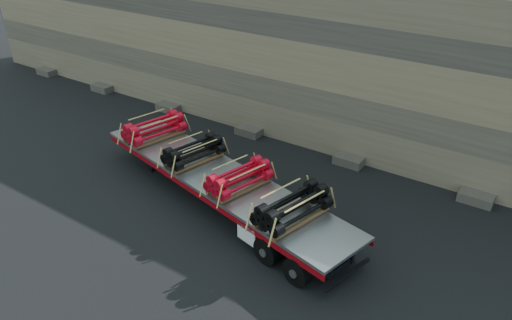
# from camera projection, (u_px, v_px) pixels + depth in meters

# --- Properties ---
(ground) EXTENTS (120.00, 120.00, 0.00)m
(ground) POSITION_uv_depth(u_px,v_px,m) (243.00, 201.00, 18.10)
(ground) COLOR black
(ground) RESTS_ON ground
(rock_wall) EXTENTS (44.00, 3.00, 7.00)m
(rock_wall) POSITION_uv_depth(u_px,v_px,m) (331.00, 62.00, 21.14)
(rock_wall) COLOR #7A6B54
(rock_wall) RESTS_ON ground
(trailer) EXTENTS (11.76, 4.82, 1.16)m
(trailer) POSITION_uv_depth(u_px,v_px,m) (220.00, 190.00, 17.70)
(trailer) COLOR #9D9FA4
(trailer) RESTS_ON ground
(bundle_front) EXTENTS (1.69, 2.56, 0.84)m
(bundle_front) POSITION_uv_depth(u_px,v_px,m) (154.00, 128.00, 19.87)
(bundle_front) COLOR red
(bundle_front) RESTS_ON trailer
(bundle_midfront) EXTENTS (1.55, 2.36, 0.77)m
(bundle_midfront) POSITION_uv_depth(u_px,v_px,m) (193.00, 152.00, 18.19)
(bundle_midfront) COLOR black
(bundle_midfront) RESTS_ON trailer
(bundle_midrear) EXTENTS (1.56, 2.38, 0.77)m
(bundle_midrear) POSITION_uv_depth(u_px,v_px,m) (239.00, 178.00, 16.53)
(bundle_midrear) COLOR red
(bundle_midrear) RESTS_ON trailer
(bundle_rear) EXTENTS (1.72, 2.61, 0.85)m
(bundle_rear) POSITION_uv_depth(u_px,v_px,m) (292.00, 207.00, 14.94)
(bundle_rear) COLOR black
(bundle_rear) RESTS_ON trailer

